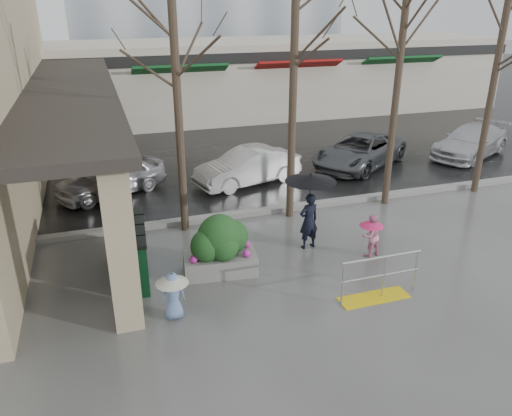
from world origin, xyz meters
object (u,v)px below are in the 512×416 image
woman (310,200)px  child_pink (371,233)px  child_blue (173,290)px  car_c (360,151)px  planter (220,246)px  news_boxes (136,250)px  handrail (378,283)px  tree_east (504,24)px  tree_midwest (295,34)px  tree_mideast (402,45)px  tree_west (174,43)px  car_b (248,167)px  car_a (110,177)px  car_d (471,141)px

woman → child_pink: bearing=135.8°
child_blue → car_c: (8.57, 7.82, -0.01)m
planter → car_c: (7.20, 6.33, -0.09)m
news_boxes → planter: bearing=-12.3°
handrail → tree_east: size_ratio=0.26×
tree_midwest → tree_mideast: size_ratio=1.08×
tree_west → car_b: bearing=47.7°
tree_east → news_boxes: size_ratio=3.11×
tree_west → car_a: size_ratio=1.84×
woman → car_c: size_ratio=0.46×
planter → car_d: size_ratio=0.42×
news_boxes → car_b: news_boxes is taller
planter → car_b: bearing=66.9°
tree_midwest → child_pink: size_ratio=6.25×
tree_midwest → car_a: tree_midwest is taller
woman → child_blue: 4.45m
tree_midwest → car_a: bearing=145.1°
planter → news_boxes: (-1.90, 0.56, -0.08)m
child_pink → child_blue: 5.33m
tree_midwest → car_c: size_ratio=1.54×
child_blue → planter: size_ratio=0.57×
child_blue → car_c: car_c is taller
news_boxes → handrail: bearing=-24.8°
tree_midwest → car_b: tree_midwest is taller
child_pink → planter: planter is taller
tree_west → tree_midwest: size_ratio=0.97×
tree_east → car_b: tree_east is taller
child_blue → car_c: 11.60m
car_a → car_d: size_ratio=0.85×
child_blue → news_boxes: 2.12m
tree_east → car_c: tree_east is taller
handrail → car_d: 12.43m
planter → woman: bearing=12.5°
tree_east → planter: tree_east is taller
tree_mideast → planter: size_ratio=3.58×
handrail → car_d: car_d is taller
woman → car_d: size_ratio=0.48×
tree_midwest → news_boxes: 6.93m
tree_midwest → news_boxes: bearing=-156.1°
planter → car_a: planter is taller
child_pink → car_d: size_ratio=0.26×
handrail → tree_west: size_ratio=0.28×
tree_mideast → car_b: (-3.68, 3.11, -4.23)m
tree_east → planter: (-9.63, -2.66, -4.67)m
tree_mideast → tree_east: 3.54m
handrail → child_pink: child_pink is taller
tree_east → car_d: (2.63, 3.47, -4.75)m
tree_midwest → car_b: (-0.38, 3.11, -4.60)m
woman → car_a: woman is taller
tree_west → woman: bearing=-36.1°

